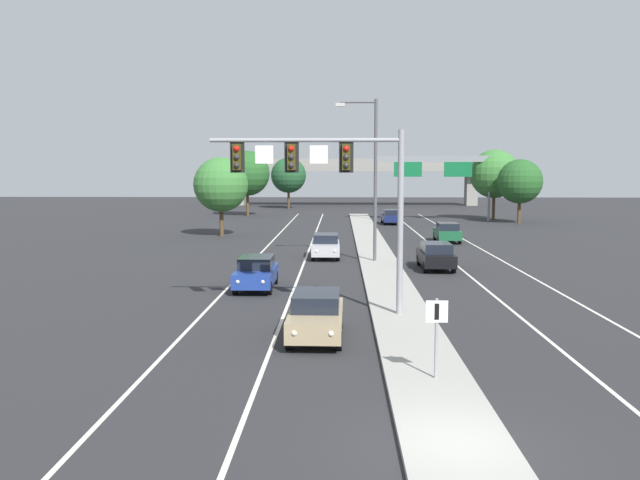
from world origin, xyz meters
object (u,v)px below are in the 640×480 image
object	(u,v)px
median_sign_post	(436,326)
tree_far_left_a	(247,173)
car_receding_navy	(391,217)
tree_far_right_a	(520,181)
tree_far_right_b	(494,174)
overhead_signal_mast	(333,178)
street_lamp_median	(372,170)
car_oncoming_silver	(326,246)
car_oncoming_blue	(256,272)
car_receding_black	(436,255)
tree_far_left_b	(221,185)
car_oncoming_tan	(316,315)
highway_sign_gantry	(433,167)
car_receding_green	(447,232)
tree_far_left_c	(288,175)

from	to	relation	value
median_sign_post	tree_far_left_a	bearing A→B (deg)	102.20
car_receding_navy	tree_far_right_a	xyz separation A→B (m)	(14.13, 1.48, 3.75)
median_sign_post	tree_far_right_b	size ratio (longest dim) A/B	0.27
overhead_signal_mast	street_lamp_median	world-z (taller)	street_lamp_median
street_lamp_median	car_oncoming_silver	world-z (taller)	street_lamp_median
car_oncoming_blue	car_receding_black	bearing A→B (deg)	34.81
median_sign_post	car_receding_black	bearing A→B (deg)	81.83
car_oncoming_silver	car_receding_black	distance (m)	8.20
overhead_signal_mast	tree_far_right_a	world-z (taller)	overhead_signal_mast
tree_far_right_a	tree_far_left_b	bearing A→B (deg)	-153.17
car_oncoming_tan	car_receding_black	distance (m)	17.51
overhead_signal_mast	car_oncoming_silver	size ratio (longest dim) A/B	1.68
street_lamp_median	highway_sign_gantry	world-z (taller)	street_lamp_median
car_receding_green	tree_far_left_b	world-z (taller)	tree_far_left_b
tree_far_left_b	car_oncoming_blue	bearing A→B (deg)	-76.28
highway_sign_gantry	tree_far_left_a	xyz separation A→B (m)	(-22.40, 7.36, -0.76)
car_receding_navy	tree_far_right_a	world-z (taller)	tree_far_right_a
overhead_signal_mast	car_oncoming_tan	world-z (taller)	overhead_signal_mast
car_oncoming_tan	tree_far_left_b	distance (m)	36.88
overhead_signal_mast	car_oncoming_blue	xyz separation A→B (m)	(-3.80, 6.18, -4.68)
car_oncoming_tan	tree_far_right_a	size ratio (longest dim) A/B	0.64
car_oncoming_silver	tree_far_left_b	distance (m)	17.52
car_receding_black	car_receding_green	xyz separation A→B (m)	(3.05, 14.90, 0.00)
car_oncoming_tan	car_oncoming_blue	world-z (taller)	same
median_sign_post	car_oncoming_silver	bearing A→B (deg)	97.77
highway_sign_gantry	tree_far_left_b	world-z (taller)	highway_sign_gantry
median_sign_post	car_receding_green	xyz separation A→B (m)	(6.08, 36.00, -0.77)
street_lamp_median	highway_sign_gantry	bearing A→B (deg)	76.21
median_sign_post	car_oncoming_silver	xyz separation A→B (m)	(-3.55, 25.99, -0.77)
overhead_signal_mast	car_receding_navy	xyz separation A→B (m)	(5.82, 45.81, -4.68)
car_oncoming_silver	car_receding_black	size ratio (longest dim) A/B	1.00
car_oncoming_blue	car_oncoming_silver	bearing A→B (deg)	74.84
median_sign_post	tree_far_right_a	distance (m)	58.08
tree_far_left_a	tree_far_right_a	bearing A→B (deg)	-19.28
highway_sign_gantry	tree_far_left_c	world-z (taller)	tree_far_left_c
tree_far_right_a	tree_far_left_a	bearing A→B (deg)	160.72
tree_far_left_b	tree_far_right_b	bearing A→B (deg)	35.63
median_sign_post	highway_sign_gantry	xyz separation A→B (m)	(8.04, 59.07, 4.58)
street_lamp_median	car_receding_navy	xyz separation A→B (m)	(3.55, 30.27, -4.97)
car_receding_navy	car_receding_green	bearing A→B (deg)	-79.98
car_oncoming_tan	tree_far_left_c	bearing A→B (deg)	95.10
tree_far_left_b	tree_far_left_a	size ratio (longest dim) A/B	0.84
street_lamp_median	car_receding_black	distance (m)	6.71
median_sign_post	tree_far_right_a	bearing A→B (deg)	72.92
car_receding_black	tree_far_left_c	distance (m)	63.22
tree_far_left_c	overhead_signal_mast	bearing A→B (deg)	-84.28
car_oncoming_blue	tree_far_right_a	size ratio (longest dim) A/B	0.64
overhead_signal_mast	tree_far_right_a	size ratio (longest dim) A/B	1.08
car_oncoming_silver	tree_far_left_b	world-z (taller)	tree_far_left_b
tree_far_left_c	tree_far_right_a	size ratio (longest dim) A/B	1.10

